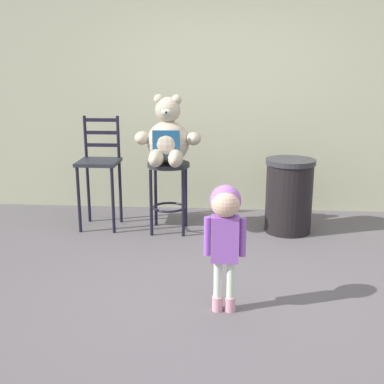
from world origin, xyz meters
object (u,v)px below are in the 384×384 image
Objects in this scene: bar_stool_with_teddy at (169,182)px; bar_chair_empty at (100,166)px; teddy_bear at (168,139)px; trash_bin at (289,195)px; child_walking at (225,221)px.

bar_chair_empty is (-0.72, 0.10, 0.13)m from bar_stool_with_teddy.
trash_bin is (1.21, 0.10, -0.57)m from teddy_bear.
child_walking is 1.84m from trash_bin.
bar_stool_with_teddy is 0.74m from bar_chair_empty.
teddy_bear reaches higher than child_walking.
teddy_bear is 1.34m from trash_bin.
trash_bin is at bearing -0.86° from bar_chair_empty.
trash_bin is (0.64, 1.71, -0.27)m from child_walking.
bar_chair_empty is at bearing 169.89° from teddy_bear.
bar_chair_empty reaches higher than bar_stool_with_teddy.
child_walking is 2.16m from bar_chair_empty.
teddy_bear reaches higher than bar_chair_empty.
teddy_bear is at bearing -175.26° from trash_bin.
bar_chair_empty reaches higher than trash_bin.
trash_bin reaches higher than bar_stool_with_teddy.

